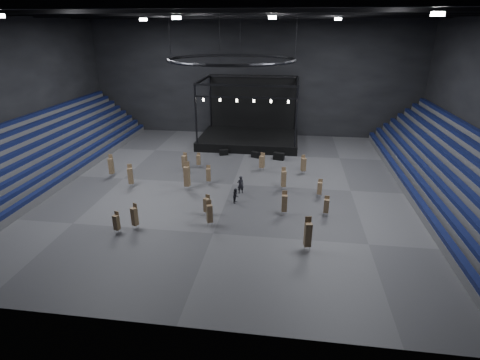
# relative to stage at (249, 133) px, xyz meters

# --- Properties ---
(floor) EXTENTS (50.00, 50.00, 0.00)m
(floor) POSITION_rel_stage_xyz_m (-0.00, -16.24, -1.45)
(floor) COLOR #434345
(floor) RESTS_ON ground
(ceiling) EXTENTS (50.00, 42.00, 0.20)m
(ceiling) POSITION_rel_stage_xyz_m (-0.00, -16.24, 16.55)
(ceiling) COLOR black
(ceiling) RESTS_ON wall_back
(wall_back) EXTENTS (50.00, 0.20, 18.00)m
(wall_back) POSITION_rel_stage_xyz_m (-0.00, 4.76, 7.55)
(wall_back) COLOR black
(wall_back) RESTS_ON ground
(wall_front) EXTENTS (50.00, 0.20, 18.00)m
(wall_front) POSITION_rel_stage_xyz_m (-0.00, -37.24, 7.55)
(wall_front) COLOR black
(wall_front) RESTS_ON ground
(wall_left) EXTENTS (0.20, 42.00, 18.00)m
(wall_left) POSITION_rel_stage_xyz_m (-25.00, -16.24, 7.55)
(wall_left) COLOR black
(wall_left) RESTS_ON ground
(bleachers_left) EXTENTS (7.20, 40.00, 6.40)m
(bleachers_left) POSITION_rel_stage_xyz_m (-22.94, -16.24, 0.28)
(bleachers_left) COLOR #4F4F51
(bleachers_left) RESTS_ON floor
(bleachers_right) EXTENTS (7.20, 40.00, 6.40)m
(bleachers_right) POSITION_rel_stage_xyz_m (22.94, -16.24, 0.28)
(bleachers_right) COLOR #4F4F51
(bleachers_right) RESTS_ON floor
(stage) EXTENTS (14.00, 10.00, 9.20)m
(stage) POSITION_rel_stage_xyz_m (0.00, 0.00, 0.00)
(stage) COLOR black
(stage) RESTS_ON floor
(truss_ring) EXTENTS (12.30, 12.30, 5.15)m
(truss_ring) POSITION_rel_stage_xyz_m (-0.00, -16.24, 11.55)
(truss_ring) COLOR black
(truss_ring) RESTS_ON ceiling
(roof_girders) EXTENTS (49.00, 30.35, 0.70)m
(roof_girders) POSITION_rel_stage_xyz_m (-0.00, -16.24, 15.75)
(roof_girders) COLOR black
(roof_girders) RESTS_ON ceiling
(floodlights) EXTENTS (28.60, 16.60, 0.25)m
(floodlights) POSITION_rel_stage_xyz_m (-0.00, -20.24, 15.15)
(floodlights) COLOR white
(floodlights) RESTS_ON roof_girders
(flight_case_left) EXTENTS (1.26, 0.97, 0.75)m
(flight_case_left) POSITION_rel_stage_xyz_m (-2.73, -6.44, -1.07)
(flight_case_left) COLOR black
(flight_case_left) RESTS_ON floor
(flight_case_mid) EXTENTS (1.26, 0.96, 0.75)m
(flight_case_mid) POSITION_rel_stage_xyz_m (1.60, -6.87, -1.07)
(flight_case_mid) COLOR black
(flight_case_mid) RESTS_ON floor
(flight_case_right) EXTENTS (1.50, 1.02, 0.92)m
(flight_case_right) POSITION_rel_stage_xyz_m (4.64, -7.33, -0.99)
(flight_case_right) COLOR black
(flight_case_right) RESTS_ON floor
(chair_stack_0) EXTENTS (0.63, 0.63, 2.55)m
(chair_stack_0) POSITION_rel_stage_xyz_m (-10.63, -18.35, -0.13)
(chair_stack_0) COLOR silver
(chair_stack_0) RESTS_ON floor
(chair_stack_1) EXTENTS (0.66, 0.66, 2.20)m
(chair_stack_1) POSITION_rel_stage_xyz_m (2.80, -11.64, -0.27)
(chair_stack_1) COLOR silver
(chair_stack_1) RESTS_ON floor
(chair_stack_2) EXTENTS (0.44, 0.44, 1.82)m
(chair_stack_2) POSITION_rel_stage_xyz_m (-4.92, -11.50, -0.47)
(chair_stack_2) COLOR silver
(chair_stack_2) RESTS_ON floor
(chair_stack_3) EXTENTS (0.62, 0.62, 2.21)m
(chair_stack_3) POSITION_rel_stage_xyz_m (-6.28, -12.82, -0.27)
(chair_stack_3) COLOR silver
(chair_stack_3) RESTS_ON floor
(chair_stack_4) EXTENTS (0.58, 0.58, 2.35)m
(chair_stack_4) POSITION_rel_stage_xyz_m (-6.68, -26.84, -0.24)
(chair_stack_4) COLOR silver
(chair_stack_4) RESTS_ON floor
(chair_stack_5) EXTENTS (0.64, 0.64, 2.28)m
(chair_stack_5) POSITION_rel_stage_xyz_m (7.63, -11.99, -0.25)
(chair_stack_5) COLOR silver
(chair_stack_5) RESTS_ON floor
(chair_stack_6) EXTENTS (0.52, 0.52, 2.34)m
(chair_stack_6) POSITION_rel_stage_xyz_m (5.72, -22.58, -0.23)
(chair_stack_6) COLOR silver
(chair_stack_6) RESTS_ON floor
(chair_stack_7) EXTENTS (0.61, 0.61, 2.00)m
(chair_stack_7) POSITION_rel_stage_xyz_m (-1.21, -23.60, -0.38)
(chair_stack_7) COLOR silver
(chair_stack_7) RESTS_ON floor
(chair_stack_8) EXTENTS (0.60, 0.60, 3.10)m
(chair_stack_8) POSITION_rel_stage_xyz_m (-4.49, -18.25, 0.12)
(chair_stack_8) COLOR silver
(chair_stack_8) RESTS_ON floor
(chair_stack_9) EXTENTS (0.51, 0.51, 2.63)m
(chair_stack_9) POSITION_rel_stage_xyz_m (-14.00, -15.81, -0.11)
(chair_stack_9) COLOR silver
(chair_stack_9) RESTS_ON floor
(chair_stack_10) EXTENTS (0.51, 0.51, 1.92)m
(chair_stack_10) POSITION_rel_stage_xyz_m (9.13, -18.29, -0.42)
(chair_stack_10) COLOR silver
(chair_stack_10) RESTS_ON floor
(chair_stack_11) EXTENTS (0.49, 0.49, 1.94)m
(chair_stack_11) POSITION_rel_stage_xyz_m (9.47, -22.29, -0.41)
(chair_stack_11) COLOR silver
(chair_stack_11) RESTS_ON floor
(chair_stack_12) EXTENTS (0.62, 0.62, 2.37)m
(chair_stack_12) POSITION_rel_stage_xyz_m (-0.56, -25.48, -0.22)
(chair_stack_12) COLOR silver
(chair_stack_12) RESTS_ON floor
(chair_stack_13) EXTENTS (0.50, 0.50, 1.95)m
(chair_stack_13) POSITION_rel_stage_xyz_m (-7.90, -27.72, -0.42)
(chair_stack_13) COLOR silver
(chair_stack_13) RESTS_ON floor
(chair_stack_14) EXTENTS (0.60, 0.60, 2.83)m
(chair_stack_14) POSITION_rel_stage_xyz_m (7.62, -28.22, -0.01)
(chair_stack_14) COLOR silver
(chair_stack_14) RESTS_ON floor
(chair_stack_15) EXTENTS (0.56, 0.56, 2.47)m
(chair_stack_15) POSITION_rel_stage_xyz_m (5.48, -16.88, -0.18)
(chair_stack_15) COLOR silver
(chair_stack_15) RESTS_ON floor
(chair_stack_16) EXTENTS (0.52, 0.52, 2.13)m
(chair_stack_16) POSITION_rel_stage_xyz_m (-2.61, -16.42, -0.33)
(chair_stack_16) COLOR silver
(chair_stack_16) RESTS_ON floor
(man_center) EXTENTS (0.81, 0.70, 1.88)m
(man_center) POSITION_rel_stage_xyz_m (1.15, -18.37, -0.51)
(man_center) COLOR black
(man_center) RESTS_ON floor
(crew_member) EXTENTS (0.64, 0.78, 1.49)m
(crew_member) POSITION_rel_stage_xyz_m (1.01, -20.63, -0.71)
(crew_member) COLOR black
(crew_member) RESTS_ON floor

